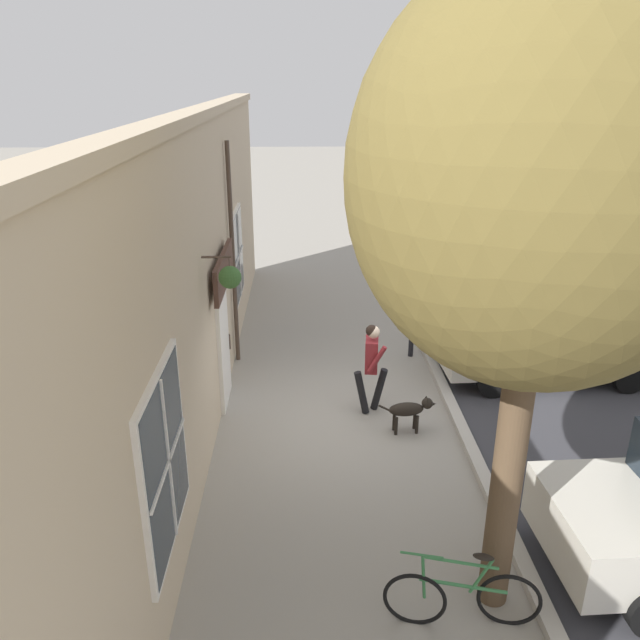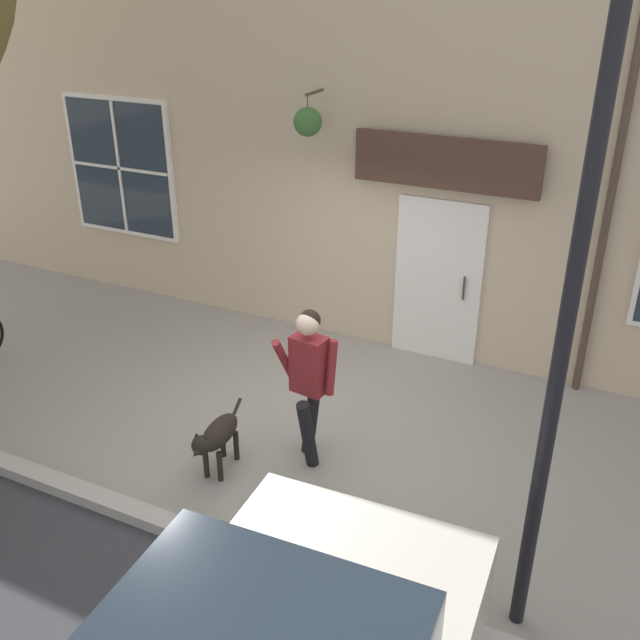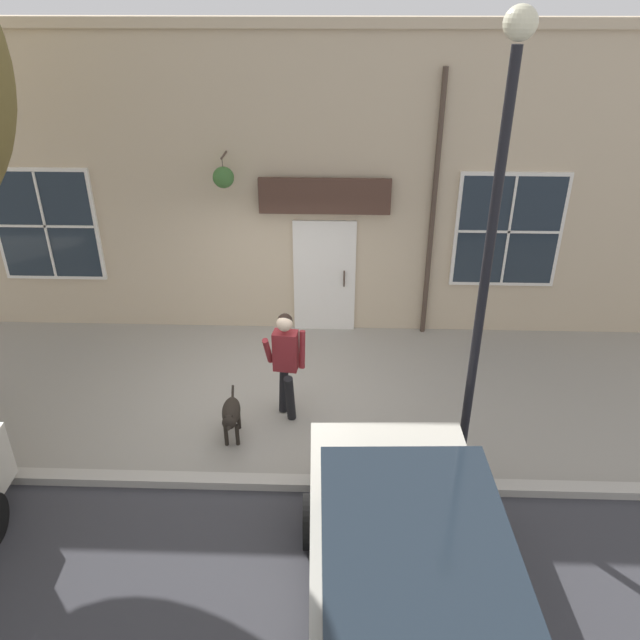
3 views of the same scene
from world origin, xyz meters
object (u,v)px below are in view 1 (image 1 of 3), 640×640
street_tree_by_curb (543,187)px  leaning_bicycle (462,596)px  pedestrian_walking (372,360)px  parked_car_mid_block (550,334)px  street_lamp (420,194)px  dog_on_leash (410,409)px

street_tree_by_curb → leaning_bicycle: 4.45m
pedestrian_walking → parked_car_mid_block: 3.99m
street_tree_by_curb → parked_car_mid_block: 7.56m
leaning_bicycle → street_lamp: (0.61, 7.10, 3.15)m
leaning_bicycle → street_lamp: street_lamp is taller
dog_on_leash → street_lamp: size_ratio=0.18×
street_lamp → parked_car_mid_block: bearing=-20.1°
pedestrian_walking → dog_on_leash: (0.59, -0.72, -0.59)m
parked_car_mid_block → street_tree_by_curb: bearing=-115.6°
pedestrian_walking → street_tree_by_curb: (0.95, -4.43, 3.78)m
dog_on_leash → street_tree_by_curb: street_tree_by_curb is taller
pedestrian_walking → leaning_bicycle: 4.82m
dog_on_leash → leaning_bicycle: (-0.08, -4.02, -0.05)m
dog_on_leash → parked_car_mid_block: bearing=34.0°
pedestrian_walking → street_lamp: (1.13, 2.35, 2.52)m
pedestrian_walking → leaning_bicycle: bearing=-83.8°
street_lamp → pedestrian_walking: bearing=-115.6°
pedestrian_walking → dog_on_leash: 1.10m
dog_on_leash → street_lamp: bearing=80.1°
street_lamp → street_tree_by_curb: bearing=-91.5°
street_lamp → leaning_bicycle: bearing=-94.9°
dog_on_leash → pedestrian_walking: bearing=129.3°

